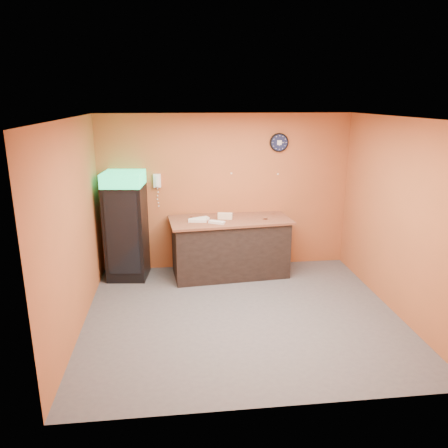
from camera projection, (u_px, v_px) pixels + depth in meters
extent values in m
plane|color=#47474C|center=(242.00, 315.00, 6.37)|extent=(4.50, 4.50, 0.00)
cube|color=#B15C32|center=(226.00, 193.00, 7.89)|extent=(4.50, 0.02, 2.80)
cube|color=#B15C32|center=(74.00, 228.00, 5.74)|extent=(0.02, 4.00, 2.80)
cube|color=#B15C32|center=(398.00, 218.00, 6.23)|extent=(0.02, 4.00, 2.80)
cube|color=white|center=(244.00, 118.00, 5.60)|extent=(4.50, 4.00, 0.02)
cube|color=black|center=(127.00, 232.00, 7.53)|extent=(0.72, 0.72, 1.63)
cube|color=#17CA6F|center=(123.00, 179.00, 7.27)|extent=(0.72, 0.72, 0.23)
cube|color=black|center=(127.00, 234.00, 7.20)|extent=(0.54, 0.08, 1.40)
cube|color=black|center=(230.00, 248.00, 7.73)|extent=(2.04, 1.04, 0.99)
cylinder|color=black|center=(279.00, 142.00, 7.73)|extent=(0.33, 0.05, 0.33)
cylinder|color=#0F1433|center=(279.00, 143.00, 7.70)|extent=(0.29, 0.01, 0.29)
cube|color=white|center=(279.00, 143.00, 7.69)|extent=(0.08, 0.00, 0.08)
cube|color=white|center=(157.00, 181.00, 7.65)|extent=(0.13, 0.07, 0.24)
cube|color=white|center=(157.00, 181.00, 7.60)|extent=(0.05, 0.04, 0.19)
cube|color=brown|center=(230.00, 220.00, 7.59)|extent=(2.17, 1.15, 0.04)
cube|color=#F6E2C0|center=(225.00, 217.00, 7.57)|extent=(0.26, 0.14, 0.05)
cube|color=#F6E2C0|center=(225.00, 215.00, 7.55)|extent=(0.26, 0.14, 0.05)
cube|color=silver|center=(198.00, 220.00, 7.40)|extent=(0.32, 0.16, 0.04)
cube|color=silver|center=(217.00, 222.00, 7.30)|extent=(0.29, 0.22, 0.04)
cube|color=silver|center=(200.00, 219.00, 7.50)|extent=(0.33, 0.22, 0.04)
cylinder|color=silver|center=(232.00, 214.00, 7.73)|extent=(0.07, 0.07, 0.07)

